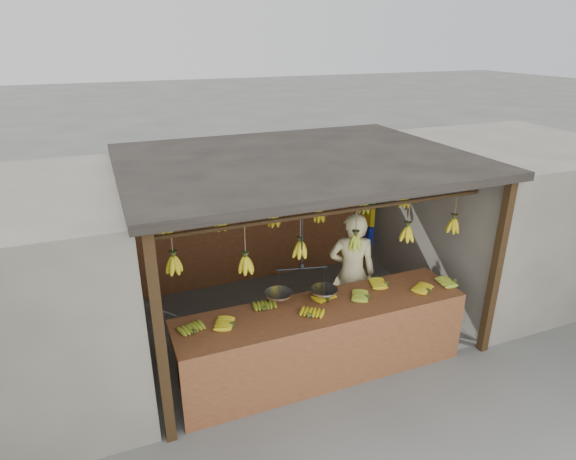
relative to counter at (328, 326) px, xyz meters
name	(u,v)px	position (x,y,z in m)	size (l,w,h in m)	color
ground	(296,322)	(0.13, 1.23, -0.71)	(80.00, 80.00, 0.00)	#5B5B57
stall	(287,183)	(0.13, 1.56, 1.26)	(4.30, 3.30, 2.40)	black
neighbor_right	(504,214)	(3.73, 1.23, 0.44)	(3.00, 3.00, 2.30)	slate
counter	(328,326)	(0.00, 0.00, 0.00)	(3.61, 0.79, 0.96)	brown
hanging_bananas	(296,215)	(0.12, 1.24, 0.91)	(3.61, 2.26, 0.39)	gold
balance_scale	(302,288)	(-0.23, 0.23, 0.42)	(0.82, 0.42, 0.93)	black
vendor	(352,273)	(0.75, 0.81, 0.15)	(0.62, 0.41, 1.71)	beige
bag_bundles	(369,207)	(2.07, 2.58, 0.32)	(0.08, 0.26, 1.32)	red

